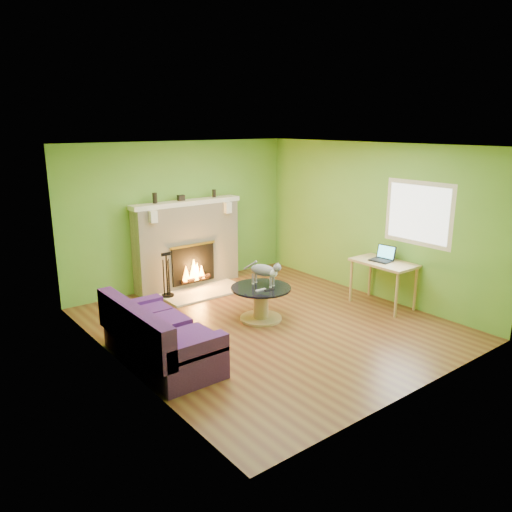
{
  "coord_description": "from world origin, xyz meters",
  "views": [
    {
      "loc": [
        -4.4,
        -5.35,
        2.89
      ],
      "look_at": [
        0.08,
        0.4,
        0.95
      ],
      "focal_mm": 35.0,
      "sensor_mm": 36.0,
      "label": 1
    }
  ],
  "objects": [
    {
      "name": "remote_black",
      "position": [
        0.04,
        0.03,
        0.52
      ],
      "size": [
        0.16,
        0.05,
        0.02
      ],
      "primitive_type": "cube",
      "rotation": [
        0.0,
        0.0,
        -0.05
      ],
      "color": "black",
      "rests_on": "coffee_table"
    },
    {
      "name": "mantel_vase_right",
      "position": [
        0.6,
        2.33,
        1.65
      ],
      "size": [
        0.07,
        0.07,
        0.14
      ],
      "primitive_type": "cylinder",
      "color": "black",
      "rests_on": "mantel"
    },
    {
      "name": "desk",
      "position": [
        1.95,
        -0.54,
        0.66
      ],
      "size": [
        0.59,
        1.01,
        0.75
      ],
      "color": "tan",
      "rests_on": "floor"
    },
    {
      "name": "wall_back",
      "position": [
        0.0,
        2.5,
        1.3
      ],
      "size": [
        5.0,
        0.0,
        5.0
      ],
      "primitive_type": "plane",
      "rotation": [
        1.57,
        0.0,
        0.0
      ],
      "color": "#5B9530",
      "rests_on": "floor"
    },
    {
      "name": "fire_tools",
      "position": [
        -0.63,
        1.95,
        0.42
      ],
      "size": [
        0.21,
        0.21,
        0.77
      ],
      "primitive_type": null,
      "color": "black",
      "rests_on": "hearth"
    },
    {
      "name": "mantel_box",
      "position": [
        -0.09,
        2.33,
        1.63
      ],
      "size": [
        0.12,
        0.08,
        0.1
      ],
      "primitive_type": "cube",
      "color": "black",
      "rests_on": "mantel"
    },
    {
      "name": "mantel",
      "position": [
        0.0,
        2.3,
        1.54
      ],
      "size": [
        2.1,
        0.28,
        0.08
      ],
      "primitive_type": "cube",
      "color": "white",
      "rests_on": "fireplace"
    },
    {
      "name": "wall_front",
      "position": [
        0.0,
        -2.5,
        1.3
      ],
      "size": [
        5.0,
        0.0,
        5.0
      ],
      "primitive_type": "plane",
      "rotation": [
        -1.57,
        0.0,
        0.0
      ],
      "color": "#5B9530",
      "rests_on": "floor"
    },
    {
      "name": "mantel_vase_left",
      "position": [
        -0.59,
        2.33,
        1.67
      ],
      "size": [
        0.08,
        0.08,
        0.18
      ],
      "primitive_type": "cylinder",
      "color": "black",
      "rests_on": "mantel"
    },
    {
      "name": "floor",
      "position": [
        0.0,
        0.0,
        0.0
      ],
      "size": [
        5.0,
        5.0,
        0.0
      ],
      "primitive_type": "plane",
      "color": "#5C2E1A",
      "rests_on": "ground"
    },
    {
      "name": "hearth",
      "position": [
        0.0,
        1.8,
        0.01
      ],
      "size": [
        1.5,
        0.75,
        0.03
      ],
      "primitive_type": "cube",
      "color": "beige",
      "rests_on": "floor"
    },
    {
      "name": "wall_right",
      "position": [
        2.25,
        0.0,
        1.3
      ],
      "size": [
        0.0,
        5.0,
        5.0
      ],
      "primitive_type": "plane",
      "rotation": [
        1.57,
        0.0,
        -1.57
      ],
      "color": "#5B9530",
      "rests_on": "floor"
    },
    {
      "name": "coffee_table",
      "position": [
        0.02,
        0.21,
        0.3
      ],
      "size": [
        0.91,
        0.91,
        0.51
      ],
      "color": "tan",
      "rests_on": "floor"
    },
    {
      "name": "wall_left",
      "position": [
        -2.25,
        0.0,
        1.3
      ],
      "size": [
        0.0,
        5.0,
        5.0
      ],
      "primitive_type": "plane",
      "rotation": [
        1.57,
        0.0,
        1.57
      ],
      "color": "#5B9530",
      "rests_on": "floor"
    },
    {
      "name": "remote_silver",
      "position": [
        -0.08,
        0.09,
        0.52
      ],
      "size": [
        0.17,
        0.05,
        0.02
      ],
      "primitive_type": "cube",
      "rotation": [
        0.0,
        0.0,
        -0.05
      ],
      "color": "#969699",
      "rests_on": "coffee_table"
    },
    {
      "name": "fireplace",
      "position": [
        0.0,
        2.32,
        0.77
      ],
      "size": [
        2.1,
        0.46,
        1.58
      ],
      "color": "beige",
      "rests_on": "floor"
    },
    {
      "name": "laptop",
      "position": [
        1.93,
        -0.49,
        0.87
      ],
      "size": [
        0.32,
        0.36,
        0.25
      ],
      "primitive_type": null,
      "rotation": [
        0.0,
        0.0,
        0.11
      ],
      "color": "black",
      "rests_on": "desk"
    },
    {
      "name": "cat",
      "position": [
        0.1,
        0.26,
        0.71
      ],
      "size": [
        0.42,
        0.67,
        0.39
      ],
      "primitive_type": null,
      "rotation": [
        0.0,
        0.0,
        0.34
      ],
      "color": "slate",
      "rests_on": "coffee_table"
    },
    {
      "name": "sofa",
      "position": [
        -1.86,
        -0.09,
        0.31
      ],
      "size": [
        0.85,
        1.79,
        0.8
      ],
      "color": "#441758",
      "rests_on": "floor"
    },
    {
      "name": "window_pane",
      "position": [
        2.23,
        -0.9,
        1.55
      ],
      "size": [
        0.0,
        1.06,
        1.06
      ],
      "primitive_type": "plane",
      "rotation": [
        1.57,
        0.0,
        -1.57
      ],
      "color": "white",
      "rests_on": "wall_right"
    },
    {
      "name": "ceiling",
      "position": [
        0.0,
        0.0,
        2.6
      ],
      "size": [
        5.0,
        5.0,
        0.0
      ],
      "primitive_type": "plane",
      "rotation": [
        3.14,
        0.0,
        0.0
      ],
      "color": "white",
      "rests_on": "wall_back"
    },
    {
      "name": "window_frame",
      "position": [
        2.24,
        -0.9,
        1.55
      ],
      "size": [
        0.0,
        1.2,
        1.2
      ],
      "primitive_type": "plane",
      "rotation": [
        1.57,
        0.0,
        -1.57
      ],
      "color": "silver",
      "rests_on": "wall_right"
    }
  ]
}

